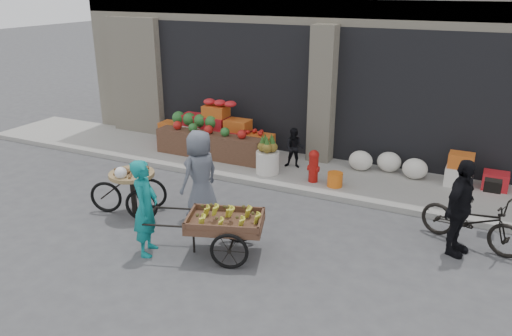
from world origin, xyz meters
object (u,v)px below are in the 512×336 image
at_px(orange_bucket, 335,179).
at_px(vendor_woman, 146,208).
at_px(banana_cart, 222,220).
at_px(bicycle, 472,220).
at_px(fire_hydrant, 314,165).
at_px(cyclist, 460,208).
at_px(tricycle_cart, 132,186).
at_px(vendor_grey, 200,174).
at_px(seated_person, 294,148).
at_px(pineapple_bin, 268,162).

relative_size(orange_bucket, vendor_woman, 0.20).
xyz_separation_m(banana_cart, bicycle, (3.55, 2.07, -0.17)).
xyz_separation_m(fire_hydrant, cyclist, (3.02, -1.67, 0.30)).
height_order(tricycle_cart, vendor_grey, vendor_grey).
bearing_deg(fire_hydrant, orange_bucket, -5.71).
bearing_deg(vendor_woman, bicycle, -82.22).
height_order(orange_bucket, cyclist, cyclist).
bearing_deg(vendor_grey, orange_bucket, 154.93).
bearing_deg(vendor_grey, bicycle, 117.94).
height_order(fire_hydrant, vendor_grey, vendor_grey).
height_order(orange_bucket, seated_person, seated_person).
xyz_separation_m(fire_hydrant, tricycle_cart, (-2.61, -2.75, 0.06)).
bearing_deg(banana_cart, vendor_grey, 116.10).
height_order(fire_hydrant, tricycle_cart, tricycle_cart).
bearing_deg(banana_cart, fire_hydrant, 65.52).
height_order(bicycle, cyclist, cyclist).
bearing_deg(pineapple_bin, tricycle_cart, -118.26).
bearing_deg(tricycle_cart, fire_hydrant, 27.89).
relative_size(bicycle, cyclist, 1.07).
bearing_deg(cyclist, banana_cart, 134.43).
xyz_separation_m(pineapple_bin, banana_cart, (0.77, -3.39, 0.25)).
bearing_deg(vendor_woman, pineapple_bin, -26.08).
bearing_deg(tricycle_cart, orange_bucket, 22.35).
bearing_deg(banana_cart, cyclist, 7.73).
bearing_deg(cyclist, orange_bucket, 75.27).
bearing_deg(seated_person, bicycle, -36.03).
bearing_deg(fire_hydrant, seated_person, 137.12).
distance_m(fire_hydrant, orange_bucket, 0.55).
relative_size(pineapple_bin, seated_person, 0.56).
relative_size(banana_cart, bicycle, 1.27).
bearing_deg(seated_person, banana_cart, -94.75).
bearing_deg(vendor_woman, tricycle_cart, 26.39).
relative_size(orange_bucket, vendor_grey, 0.19).
bearing_deg(orange_bucket, fire_hydrant, 174.29).
relative_size(orange_bucket, bicycle, 0.19).
bearing_deg(fire_hydrant, vendor_grey, -122.08).
xyz_separation_m(pineapple_bin, vendor_grey, (-0.31, -2.30, 0.46)).
distance_m(pineapple_bin, fire_hydrant, 1.11).
relative_size(pineapple_bin, vendor_woman, 0.33).
bearing_deg(cyclist, vendor_woman, 133.55).
height_order(pineapple_bin, cyclist, cyclist).
bearing_deg(vendor_woman, vendor_grey, -22.39).
height_order(seated_person, vendor_woman, vendor_woman).
distance_m(tricycle_cart, bicycle, 6.01).
bearing_deg(vendor_grey, seated_person, -177.91).
bearing_deg(banana_cart, seated_person, 76.47).
height_order(fire_hydrant, cyclist, cyclist).
bearing_deg(bicycle, vendor_woman, 136.50).
bearing_deg(vendor_woman, seated_person, -30.43).
height_order(fire_hydrant, seated_person, seated_person).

